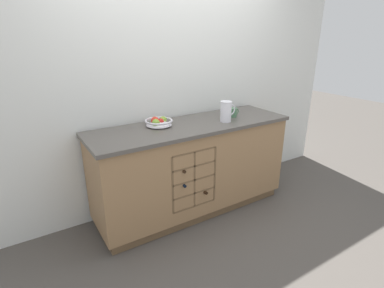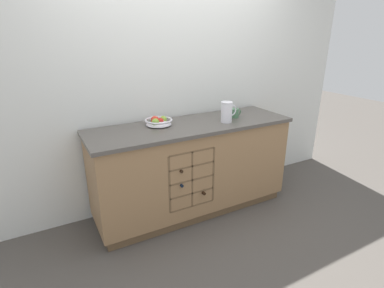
# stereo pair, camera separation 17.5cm
# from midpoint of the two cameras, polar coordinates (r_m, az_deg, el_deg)

# --- Properties ---
(ground_plane) EXTENTS (14.00, 14.00, 0.00)m
(ground_plane) POSITION_cam_midpoint_polar(r_m,az_deg,el_deg) (3.24, 1.58, -12.12)
(ground_plane) COLOR #4C4742
(back_wall) EXTENTS (4.40, 0.06, 2.55)m
(back_wall) POSITION_cam_midpoint_polar(r_m,az_deg,el_deg) (3.09, -1.60, 11.67)
(back_wall) COLOR silver
(back_wall) RESTS_ON ground_plane
(kitchen_island) EXTENTS (1.99, 0.63, 0.93)m
(kitchen_island) POSITION_cam_midpoint_polar(r_m,az_deg,el_deg) (3.01, 1.66, -4.56)
(kitchen_island) COLOR brown
(kitchen_island) RESTS_ON ground_plane
(fruit_bowl) EXTENTS (0.26, 0.26, 0.08)m
(fruit_bowl) POSITION_cam_midpoint_polar(r_m,az_deg,el_deg) (2.81, -4.62, 4.34)
(fruit_bowl) COLOR silver
(fruit_bowl) RESTS_ON kitchen_island
(white_pitcher) EXTENTS (0.17, 0.11, 0.20)m
(white_pitcher) POSITION_cam_midpoint_polar(r_m,az_deg,el_deg) (2.92, 8.39, 6.12)
(white_pitcher) COLOR white
(white_pitcher) RESTS_ON kitchen_island
(ceramic_mug) EXTENTS (0.13, 0.09, 0.09)m
(ceramic_mug) POSITION_cam_midpoint_polar(r_m,az_deg,el_deg) (3.11, 9.69, 5.85)
(ceramic_mug) COLOR #4C7A56
(ceramic_mug) RESTS_ON kitchen_island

